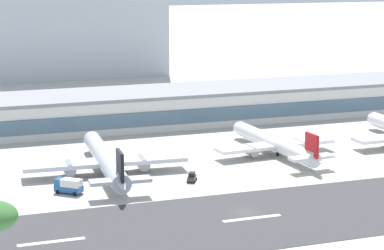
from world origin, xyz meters
name	(u,v)px	position (x,y,z in m)	size (l,w,h in m)	color
ground_plane	(245,213)	(0.00, 0.00, 0.00)	(1400.00, 1400.00, 0.00)	#B2AFA8
runway_strip	(253,218)	(0.00, -3.65, 0.04)	(800.00, 32.30, 0.08)	#38383A
runway_centreline_dash_3	(51,242)	(-38.77, -3.65, 0.09)	(12.00, 1.20, 0.01)	white
runway_centreline_dash_4	(252,218)	(-0.12, -3.65, 0.09)	(12.00, 1.20, 0.01)	white
terminal_building	(135,108)	(0.00, 86.39, 5.21)	(209.01, 25.17, 10.40)	silver
distant_hotel_block	(42,29)	(-12.06, 198.50, 20.45)	(103.94, 38.31, 40.89)	#A8B2BC
airliner_black_tail_gate_1	(106,162)	(-20.14, 35.15, 3.24)	(38.59, 48.72, 10.16)	silver
airliner_red_tail_gate_2	(277,144)	(25.20, 38.79, 2.91)	(32.93, 43.74, 9.13)	white
service_baggage_tug_0	(192,177)	(-3.07, 23.71, 1.05)	(3.03, 3.57, 2.20)	#2D3338
service_box_truck_1	(69,185)	(-30.94, 23.93, 1.79)	(6.14, 5.69, 3.25)	#23569E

